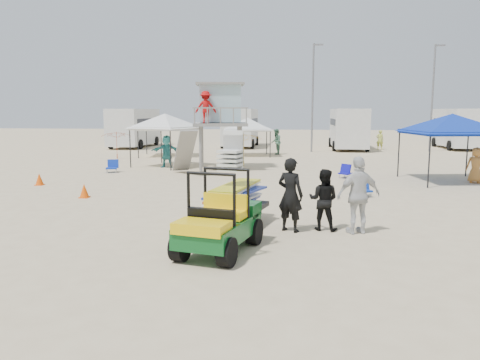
# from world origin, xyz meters

# --- Properties ---
(ground) EXTENTS (140.00, 140.00, 0.00)m
(ground) POSITION_xyz_m (0.00, 0.00, 0.00)
(ground) COLOR beige
(ground) RESTS_ON ground
(utility_cart) EXTENTS (1.67, 2.55, 1.79)m
(utility_cart) POSITION_xyz_m (0.28, 0.90, 0.83)
(utility_cart) COLOR #0C511D
(utility_cart) RESTS_ON ground
(surf_trailer) EXTENTS (1.80, 2.68, 2.25)m
(surf_trailer) POSITION_xyz_m (0.28, 3.23, 0.92)
(surf_trailer) COLOR black
(surf_trailer) RESTS_ON ground
(man_left) EXTENTS (0.82, 0.72, 1.90)m
(man_left) POSITION_xyz_m (1.80, 2.93, 0.95)
(man_left) COLOR black
(man_left) RESTS_ON ground
(man_mid) EXTENTS (0.90, 0.78, 1.60)m
(man_mid) POSITION_xyz_m (2.65, 3.18, 0.80)
(man_mid) COLOR black
(man_mid) RESTS_ON ground
(man_right) EXTENTS (1.24, 0.86, 1.96)m
(man_right) POSITION_xyz_m (3.50, 2.93, 0.98)
(man_right) COLOR silver
(man_right) RESTS_ON ground
(lifeguard_tower) EXTENTS (3.20, 3.20, 4.42)m
(lifeguard_tower) POSITION_xyz_m (-2.19, 15.71, 3.29)
(lifeguard_tower) COLOR gray
(lifeguard_tower) RESTS_ON ground
(canopy_blue) EXTENTS (3.93, 3.93, 3.36)m
(canopy_blue) POSITION_xyz_m (8.54, 12.38, 2.81)
(canopy_blue) COLOR black
(canopy_blue) RESTS_ON ground
(canopy_white_a) EXTENTS (3.74, 3.74, 3.33)m
(canopy_white_a) POSITION_xyz_m (-5.35, 16.45, 2.78)
(canopy_white_a) COLOR black
(canopy_white_a) RESTS_ON ground
(canopy_white_b) EXTENTS (3.49, 3.49, 3.07)m
(canopy_white_b) POSITION_xyz_m (-7.16, 22.37, 2.52)
(canopy_white_b) COLOR black
(canopy_white_b) RESTS_ON ground
(canopy_white_c) EXTENTS (3.48, 3.48, 3.01)m
(canopy_white_c) POSITION_xyz_m (-1.50, 23.35, 2.46)
(canopy_white_c) COLOR black
(canopy_white_c) RESTS_ON ground
(umbrella_a) EXTENTS (2.21, 2.24, 1.79)m
(umbrella_a) POSITION_xyz_m (-9.69, 20.16, 0.89)
(umbrella_a) COLOR #B33213
(umbrella_a) RESTS_ON ground
(umbrella_b) EXTENTS (2.92, 2.93, 1.90)m
(umbrella_b) POSITION_xyz_m (-0.96, 16.61, 0.95)
(umbrella_b) COLOR yellow
(umbrella_b) RESTS_ON ground
(cone_near) EXTENTS (0.34, 0.34, 0.50)m
(cone_near) POSITION_xyz_m (-5.57, 6.77, 0.25)
(cone_near) COLOR #F75407
(cone_near) RESTS_ON ground
(cone_far) EXTENTS (0.34, 0.34, 0.50)m
(cone_far) POSITION_xyz_m (-8.71, 9.26, 0.25)
(cone_far) COLOR #F75107
(cone_far) RESTS_ON ground
(beach_chair_a) EXTENTS (0.67, 0.74, 0.64)m
(beach_chair_a) POSITION_xyz_m (-7.32, 13.63, 0.31)
(beach_chair_a) COLOR #0F30AC
(beach_chair_a) RESTS_ON ground
(beach_chair_b) EXTENTS (0.70, 0.78, 0.64)m
(beach_chair_b) POSITION_xyz_m (4.32, 8.27, 0.31)
(beach_chair_b) COLOR #0F34A3
(beach_chair_b) RESTS_ON ground
(beach_chair_c) EXTENTS (0.74, 0.86, 0.64)m
(beach_chair_c) POSITION_xyz_m (4.19, 13.03, 0.31)
(beach_chair_c) COLOR #0F0E9F
(beach_chair_c) RESTS_ON ground
(rv_far_left) EXTENTS (2.64, 6.80, 3.25)m
(rv_far_left) POSITION_xyz_m (-12.00, 29.99, 1.80)
(rv_far_left) COLOR silver
(rv_far_left) RESTS_ON ground
(rv_mid_left) EXTENTS (2.65, 6.50, 3.25)m
(rv_mid_left) POSITION_xyz_m (-3.00, 31.49, 1.80)
(rv_mid_left) COLOR silver
(rv_mid_left) RESTS_ON ground
(rv_mid_right) EXTENTS (2.64, 7.00, 3.25)m
(rv_mid_right) POSITION_xyz_m (6.00, 29.99, 1.80)
(rv_mid_right) COLOR silver
(rv_mid_right) RESTS_ON ground
(rv_far_right) EXTENTS (2.64, 6.60, 3.25)m
(rv_far_right) POSITION_xyz_m (15.00, 31.49, 1.80)
(rv_far_right) COLOR silver
(rv_far_right) RESTS_ON ground
(light_pole_left) EXTENTS (0.14, 0.14, 8.00)m
(light_pole_left) POSITION_xyz_m (3.00, 27.00, 4.00)
(light_pole_left) COLOR slate
(light_pole_left) RESTS_ON ground
(light_pole_right) EXTENTS (0.14, 0.14, 8.00)m
(light_pole_right) POSITION_xyz_m (12.00, 28.50, 4.00)
(light_pole_right) COLOR slate
(light_pole_right) RESTS_ON ground
(distant_beachgoers) EXTENTS (15.97, 18.20, 1.82)m
(distant_beachgoers) POSITION_xyz_m (0.29, 19.36, 0.86)
(distant_beachgoers) COLOR #B87734
(distant_beachgoers) RESTS_ON ground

